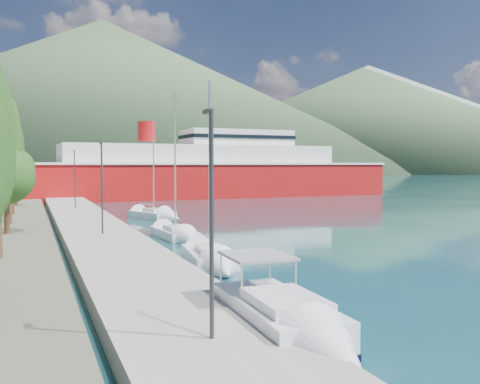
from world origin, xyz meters
name	(u,v)px	position (x,y,z in m)	size (l,w,h in m)	color
ground	(87,185)	(0.00, 120.00, 0.00)	(1400.00, 1400.00, 0.00)	#113F47
quay	(87,224)	(-9.00, 26.00, 0.40)	(5.00, 88.00, 0.80)	gray
hills_far	(163,104)	(138.59, 618.73, 77.39)	(1480.00, 900.00, 180.00)	gray
hills_near	(187,106)	(98.04, 372.50, 49.18)	(1010.00, 520.00, 115.00)	#3C5636
tree_row	(12,159)	(-14.90, 32.96, 5.83)	(4.21, 64.27, 10.92)	#47301E
lamp_posts	(102,184)	(-9.00, 15.85, 4.08)	(0.15, 45.65, 6.06)	#2D2D33
motor_cruiser	(295,335)	(-6.39, -6.52, 0.50)	(2.66, 8.31, 3.04)	black
sailboat_near	(216,263)	(-4.55, 5.91, 0.29)	(3.11, 7.69, 10.74)	silver
sailboat_mid	(183,237)	(-3.47, 16.24, 0.28)	(2.58, 8.00, 11.34)	silver
sailboat_far	(162,217)	(-1.50, 30.81, 0.30)	(4.77, 7.59, 10.65)	silver
ferry	(202,173)	(12.96, 64.04, 3.87)	(64.41, 15.53, 12.72)	#A41011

